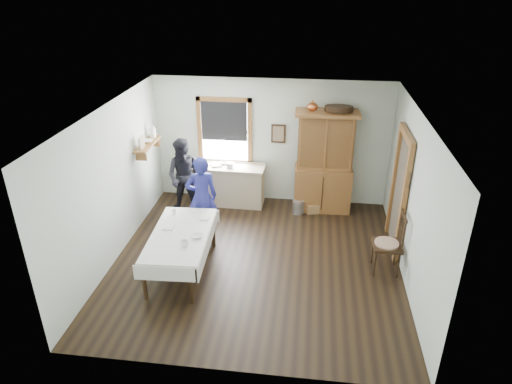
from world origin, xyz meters
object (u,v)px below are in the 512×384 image
work_counter (229,185)px  woman_blue (202,200)px  china_hutch (324,162)px  wicker_basket (314,207)px  dining_table (182,252)px  spindle_chair (388,243)px  figure_dark (185,180)px  pail (298,207)px

work_counter → woman_blue: (-0.26, -1.40, 0.31)m
china_hutch → woman_blue: bearing=-150.4°
wicker_basket → dining_table: bearing=-132.4°
china_hutch → wicker_basket: china_hutch is taller
spindle_chair → figure_dark: (-3.90, 1.62, 0.20)m
china_hutch → figure_dark: (-2.83, -0.53, -0.32)m
woman_blue → pail: bearing=-167.2°
wicker_basket → woman_blue: size_ratio=0.23×
china_hutch → wicker_basket: size_ratio=6.24×
pail → wicker_basket: bearing=13.1°
pail → figure_dark: figure_dark is taller
figure_dark → wicker_basket: bearing=14.0°
work_counter → wicker_basket: work_counter is taller
china_hutch → spindle_chair: (1.07, -2.15, -0.52)m
dining_table → pail: size_ratio=6.68×
pail → china_hutch: bearing=27.6°
pail → spindle_chair: bearing=-50.8°
pail → figure_dark: 2.44m
spindle_chair → pail: size_ratio=4.03×
china_hutch → woman_blue: (-2.27, -1.39, -0.32)m
dining_table → wicker_basket: (2.21, 2.42, -0.27)m
work_counter → figure_dark: size_ratio=1.03×
pail → figure_dark: size_ratio=0.18×
work_counter → spindle_chair: 3.77m
pail → wicker_basket: (0.33, 0.08, -0.04)m
spindle_chair → wicker_basket: bearing=120.1°
dining_table → pail: dining_table is taller
china_hutch → dining_table: (-2.36, -2.59, -0.71)m
china_hutch → pail: (-0.48, -0.25, -0.94)m
china_hutch → spindle_chair: 2.46m
work_counter → china_hutch: china_hutch is taller
wicker_basket → pail: bearing=-166.9°
pail → woman_blue: size_ratio=0.18×
pail → wicker_basket: size_ratio=0.80×
spindle_chair → woman_blue: 3.44m
dining_table → figure_dark: bearing=102.8°
china_hutch → figure_dark: bearing=-171.2°
woman_blue → figure_dark: bearing=-76.7°
china_hutch → spindle_chair: bearing=-65.3°
spindle_chair → woman_blue: woman_blue is taller
dining_table → figure_dark: size_ratio=1.22×
dining_table → spindle_chair: size_ratio=1.66×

